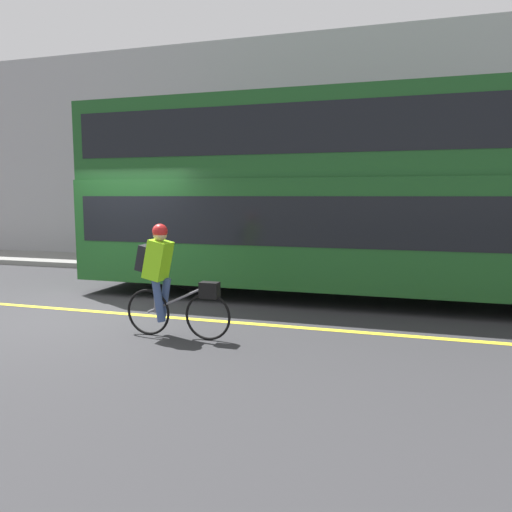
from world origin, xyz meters
TOP-DOWN VIEW (x-y plane):
  - ground_plane at (0.00, 0.00)m, footprint 80.00×80.00m
  - road_center_line at (0.00, 0.17)m, footprint 50.00×0.14m
  - sidewalk_curb at (0.00, 5.52)m, footprint 60.00×2.19m
  - building_facade at (0.00, 6.76)m, footprint 60.00×0.30m
  - bus at (4.04, 2.57)m, footprint 10.41×2.48m
  - cyclist_on_bike at (1.94, -0.84)m, footprint 1.58×0.32m
  - street_sign_post at (-2.92, 5.40)m, footprint 0.36×0.09m

SIDE VIEW (x-z plane):
  - ground_plane at x=0.00m, z-range 0.00..0.00m
  - road_center_line at x=0.00m, z-range 0.00..0.01m
  - sidewalk_curb at x=0.00m, z-range 0.00..0.14m
  - cyclist_on_bike at x=1.94m, z-range 0.06..1.66m
  - street_sign_post at x=-2.92m, z-range 0.28..2.48m
  - bus at x=4.04m, z-range 0.22..4.01m
  - building_facade at x=0.00m, z-range 0.00..6.32m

